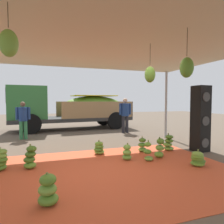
% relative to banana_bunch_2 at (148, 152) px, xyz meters
% --- Properties ---
extents(ground_plane, '(40.00, 40.00, 0.00)m').
position_rel_banana_bunch_2_xyz_m(ground_plane, '(-1.36, 2.54, -0.24)').
color(ground_plane, brown).
extents(tarp_orange, '(6.23, 4.29, 0.01)m').
position_rel_banana_bunch_2_xyz_m(tarp_orange, '(-1.36, -0.46, -0.24)').
color(tarp_orange, '#D1512D').
rests_on(tarp_orange, ground).
extents(tent_canopy, '(8.00, 7.00, 2.97)m').
position_rel_banana_bunch_2_xyz_m(tent_canopy, '(-1.36, -0.56, 2.64)').
color(tent_canopy, '#9EA0A5').
rests_on(tent_canopy, ground).
extents(banana_bunch_2, '(0.34, 0.33, 0.57)m').
position_rel_banana_bunch_2_xyz_m(banana_bunch_2, '(0.00, 0.00, 0.00)').
color(banana_bunch_2, '#75A83D').
rests_on(banana_bunch_2, tarp_orange).
extents(banana_bunch_3, '(0.44, 0.45, 0.42)m').
position_rel_banana_bunch_2_xyz_m(banana_bunch_3, '(0.97, -0.77, -0.06)').
color(banana_bunch_3, '#60932D').
rests_on(banana_bunch_3, tarp_orange).
extents(banana_bunch_4, '(0.33, 0.34, 0.47)m').
position_rel_banana_bunch_2_xyz_m(banana_bunch_4, '(-0.51, 0.26, -0.04)').
color(banana_bunch_4, '#6B9E38').
rests_on(banana_bunch_4, tarp_orange).
extents(banana_bunch_5, '(0.37, 0.36, 0.59)m').
position_rel_banana_bunch_2_xyz_m(banana_bunch_5, '(0.47, 0.17, 0.02)').
color(banana_bunch_5, '#60932D').
rests_on(banana_bunch_5, tarp_orange).
extents(banana_bunch_7, '(0.41, 0.38, 0.59)m').
position_rel_banana_bunch_2_xyz_m(banana_bunch_7, '(-2.98, 0.36, 0.02)').
color(banana_bunch_7, '#60932D').
rests_on(banana_bunch_7, tarp_orange).
extents(banana_bunch_8, '(0.42, 0.41, 0.57)m').
position_rel_banana_bunch_2_xyz_m(banana_bunch_8, '(1.21, 0.82, 0.00)').
color(banana_bunch_8, '#75A83D').
rests_on(banana_bunch_8, tarp_orange).
extents(banana_bunch_9, '(0.44, 0.44, 0.52)m').
position_rel_banana_bunch_2_xyz_m(banana_bunch_9, '(-2.61, -1.57, -0.00)').
color(banana_bunch_9, '#518428').
rests_on(banana_bunch_9, tarp_orange).
extents(banana_bunch_10, '(0.44, 0.42, 0.54)m').
position_rel_banana_bunch_2_xyz_m(banana_bunch_10, '(-3.63, 0.44, -0.00)').
color(banana_bunch_10, '#518428').
rests_on(banana_bunch_10, tarp_orange).
extents(banana_bunch_11, '(0.42, 0.43, 0.44)m').
position_rel_banana_bunch_2_xyz_m(banana_bunch_11, '(-1.08, 1.08, -0.05)').
color(banana_bunch_11, '#6B9E38').
rests_on(banana_bunch_11, tarp_orange).
extents(banana_bunch_12, '(0.34, 0.35, 0.49)m').
position_rel_banana_bunch_2_xyz_m(banana_bunch_12, '(0.31, 0.94, -0.03)').
color(banana_bunch_12, '#6B9E38').
rests_on(banana_bunch_12, tarp_orange).
extents(cargo_truck_main, '(6.84, 2.67, 2.40)m').
position_rel_banana_bunch_2_xyz_m(cargo_truck_main, '(-1.26, 6.98, 1.00)').
color(cargo_truck_main, '#2D2D2D').
rests_on(cargo_truck_main, ground).
extents(worker_0, '(0.59, 0.36, 1.60)m').
position_rel_banana_bunch_2_xyz_m(worker_0, '(-3.50, 4.47, 0.69)').
color(worker_0, '#337A4C').
rests_on(worker_0, ground).
extents(worker_1, '(0.65, 0.40, 1.77)m').
position_rel_banana_bunch_2_xyz_m(worker_1, '(1.28, 4.75, 0.79)').
color(worker_1, '#26262D').
rests_on(worker_1, ground).
extents(speaker_stack, '(0.49, 0.49, 2.12)m').
position_rel_banana_bunch_2_xyz_m(speaker_stack, '(2.15, 0.46, 0.82)').
color(speaker_stack, black).
rests_on(speaker_stack, ground).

